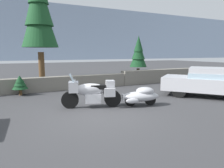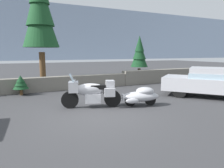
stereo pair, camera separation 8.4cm
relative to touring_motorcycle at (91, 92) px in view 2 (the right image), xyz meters
name	(u,v)px [view 2 (the right image)]	position (x,y,z in m)	size (l,w,h in m)	color
ground_plane	(97,115)	(-0.16, -1.00, -0.62)	(80.00, 80.00, 0.00)	#38383A
stone_guard_wall	(62,82)	(-0.17, 4.37, -0.18)	(24.00, 0.60, 0.94)	slate
distant_ridgeline	(17,39)	(-0.16, 94.39, 7.38)	(240.00, 80.00, 16.00)	#8C9EB7
touring_motorcycle	(91,92)	(0.00, 0.00, 0.00)	(2.24, 1.16, 1.33)	black
car_shaped_trailer	(141,96)	(1.88, -0.60, -0.21)	(2.21, 1.13, 0.76)	black
sedan_at_right_edge	(214,81)	(5.93, -0.76, 0.15)	(4.26, 4.64, 1.41)	black
pine_tree_tall	(40,8)	(-1.03, 5.73, 4.06)	(2.10, 2.10, 7.48)	brown
pine_tree_secondary	(139,53)	(5.75, 5.49, 1.47)	(1.25, 1.25, 3.35)	brown
pine_sapling_near	(21,83)	(-2.36, 3.79, 0.00)	(0.77, 0.77, 1.00)	brown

